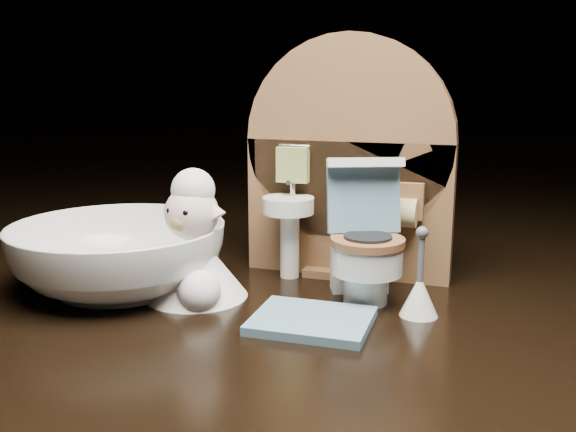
# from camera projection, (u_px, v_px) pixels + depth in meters

# --- Properties ---
(backdrop_panel) EXTENTS (0.13, 0.05, 0.15)m
(backdrop_panel) POSITION_uv_depth(u_px,v_px,m) (347.00, 172.00, 0.40)
(backdrop_panel) COLOR brown
(backdrop_panel) RESTS_ON ground
(toy_toilet) EXTENTS (0.05, 0.06, 0.08)m
(toy_toilet) POSITION_uv_depth(u_px,v_px,m) (364.00, 248.00, 0.36)
(toy_toilet) COLOR white
(toy_toilet) RESTS_ON ground
(bath_mat) EXTENTS (0.06, 0.05, 0.00)m
(bath_mat) POSITION_uv_depth(u_px,v_px,m) (312.00, 321.00, 0.33)
(bath_mat) COLOR slate
(bath_mat) RESTS_ON ground
(toilet_brush) EXTENTS (0.02, 0.02, 0.05)m
(toilet_brush) POSITION_uv_depth(u_px,v_px,m) (419.00, 293.00, 0.34)
(toilet_brush) COLOR white
(toilet_brush) RESTS_ON ground
(plush_lamb) EXTENTS (0.06, 0.06, 0.08)m
(plush_lamb) POSITION_uv_depth(u_px,v_px,m) (194.00, 253.00, 0.37)
(plush_lamb) COLOR white
(plush_lamb) RESTS_ON ground
(ceramic_bowl) EXTENTS (0.14, 0.14, 0.04)m
(ceramic_bowl) POSITION_uv_depth(u_px,v_px,m) (119.00, 257.00, 0.38)
(ceramic_bowl) COLOR white
(ceramic_bowl) RESTS_ON ground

